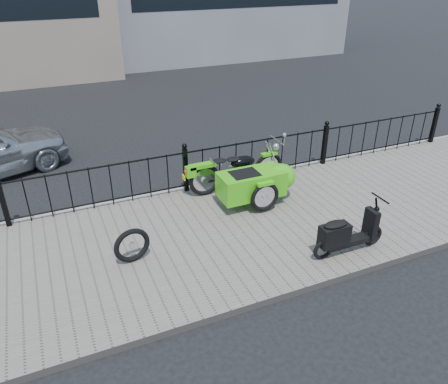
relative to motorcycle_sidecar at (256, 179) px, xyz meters
name	(u,v)px	position (x,y,z in m)	size (l,w,h in m)	color
ground	(209,225)	(-1.17, -0.34, -0.59)	(120.00, 120.00, 0.00)	black
sidewalk	(219,235)	(-1.17, -0.84, -0.53)	(30.00, 3.80, 0.12)	slate
curb	(185,190)	(-1.17, 1.10, -0.53)	(30.00, 0.10, 0.12)	gray
iron_fence	(186,171)	(-1.17, 0.96, -0.01)	(14.11, 0.11, 1.08)	black
motorcycle_sidecar	(256,179)	(0.00, 0.00, 0.00)	(2.28, 1.48, 0.98)	black
scooter	(345,235)	(0.51, -2.24, -0.11)	(1.40, 0.41, 0.95)	black
spare_tire	(132,245)	(-2.79, -1.05, -0.17)	(0.61, 0.61, 0.09)	black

